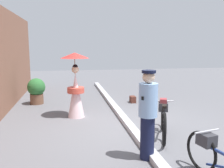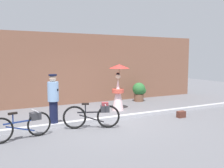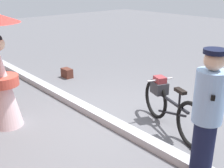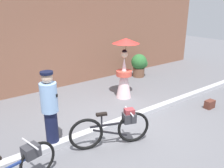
# 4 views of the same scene
# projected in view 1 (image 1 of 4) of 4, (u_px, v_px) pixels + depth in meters

# --- Properties ---
(ground_plane) EXTENTS (30.00, 30.00, 0.00)m
(ground_plane) POSITION_uv_depth(u_px,v_px,m) (129.00, 127.00, 6.19)
(ground_plane) COLOR slate
(sidewalk_curb) EXTENTS (14.00, 0.20, 0.12)m
(sidewalk_curb) POSITION_uv_depth(u_px,v_px,m) (129.00, 125.00, 6.18)
(sidewalk_curb) COLOR #B2B2B7
(sidewalk_curb) RESTS_ON ground_plane
(bicycle_near_officer) EXTENTS (1.65, 0.71, 0.80)m
(bicycle_near_officer) POSITION_uv_depth(u_px,v_px,m) (163.00, 118.00, 5.56)
(bicycle_near_officer) COLOR black
(bicycle_near_officer) RESTS_ON ground_plane
(bicycle_far_side) EXTENTS (1.67, 0.52, 0.76)m
(bicycle_far_side) POSITION_uv_depth(u_px,v_px,m) (222.00, 159.00, 3.58)
(bicycle_far_side) COLOR black
(bicycle_far_side) RESTS_ON ground_plane
(person_officer) EXTENTS (0.34, 0.34, 1.65)m
(person_officer) POSITION_uv_depth(u_px,v_px,m) (148.00, 113.00, 4.33)
(person_officer) COLOR #141938
(person_officer) RESTS_ON ground_plane
(person_with_parasol) EXTENTS (0.82, 0.82, 1.88)m
(person_with_parasol) POSITION_uv_depth(u_px,v_px,m) (76.00, 85.00, 6.95)
(person_with_parasol) COLOR silver
(person_with_parasol) RESTS_ON ground_plane
(potted_plant_by_door) EXTENTS (0.65, 0.63, 0.93)m
(potted_plant_by_door) POSITION_uv_depth(u_px,v_px,m) (37.00, 90.00, 8.62)
(potted_plant_by_door) COLOR brown
(potted_plant_by_door) RESTS_ON ground_plane
(backpack_on_pavement) EXTENTS (0.30, 0.19, 0.23)m
(backpack_on_pavement) POSITION_uv_depth(u_px,v_px,m) (133.00, 99.00, 8.86)
(backpack_on_pavement) COLOR #592D23
(backpack_on_pavement) RESTS_ON ground_plane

